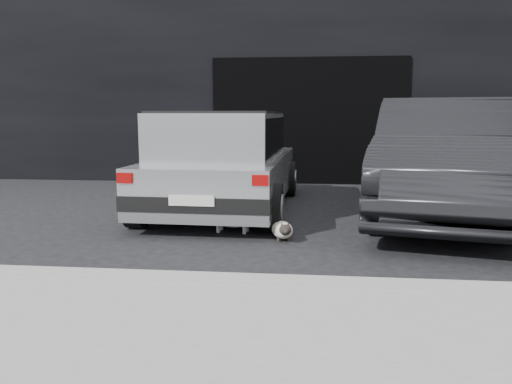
# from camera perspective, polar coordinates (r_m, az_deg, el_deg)

# --- Properties ---
(ground) EXTENTS (80.00, 80.00, 0.00)m
(ground) POSITION_cam_1_polar(r_m,az_deg,el_deg) (6.73, -2.71, -3.54)
(ground) COLOR black
(ground) RESTS_ON ground
(building_facade) EXTENTS (34.00, 4.00, 5.00)m
(building_facade) POSITION_cam_1_polar(r_m,az_deg,el_deg) (12.54, 6.14, 13.64)
(building_facade) COLOR black
(building_facade) RESTS_ON ground
(garage_opening) EXTENTS (4.00, 0.10, 2.60)m
(garage_opening) POSITION_cam_1_polar(r_m,az_deg,el_deg) (10.49, 6.05, 8.02)
(garage_opening) COLOR black
(garage_opening) RESTS_ON ground
(curb) EXTENTS (18.00, 0.25, 0.12)m
(curb) POSITION_cam_1_polar(r_m,az_deg,el_deg) (4.13, 5.72, -10.74)
(curb) COLOR gray
(curb) RESTS_ON ground
(sidewalk) EXTENTS (18.00, 2.20, 0.11)m
(sidewalk) POSITION_cam_1_polar(r_m,az_deg,el_deg) (3.03, 5.57, -18.44)
(sidewalk) COLOR gray
(sidewalk) RESTS_ON ground
(silver_hatchback) EXTENTS (2.11, 4.09, 1.49)m
(silver_hatchback) POSITION_cam_1_polar(r_m,az_deg,el_deg) (7.53, -3.64, 4.03)
(silver_hatchback) COLOR #AAACAF
(silver_hatchback) RESTS_ON ground
(second_car) EXTENTS (2.82, 5.37, 1.68)m
(second_car) POSITION_cam_1_polar(r_m,az_deg,el_deg) (7.58, 20.72, 3.73)
(second_car) COLOR black
(second_car) RESTS_ON ground
(cat_siamese) EXTENTS (0.33, 0.71, 0.25)m
(cat_siamese) POSITION_cam_1_polar(r_m,az_deg,el_deg) (5.83, 3.07, -4.34)
(cat_siamese) COLOR beige
(cat_siamese) RESTS_ON ground
(cat_white) EXTENTS (0.85, 0.35, 0.39)m
(cat_white) POSITION_cam_1_polar(r_m,az_deg,el_deg) (6.17, -2.34, -2.86)
(cat_white) COLOR silver
(cat_white) RESTS_ON ground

